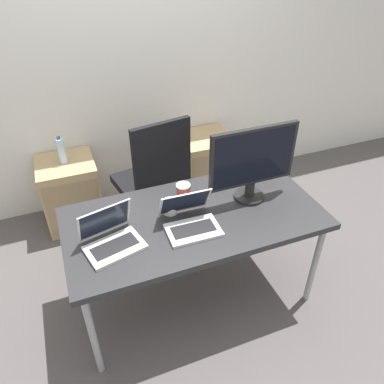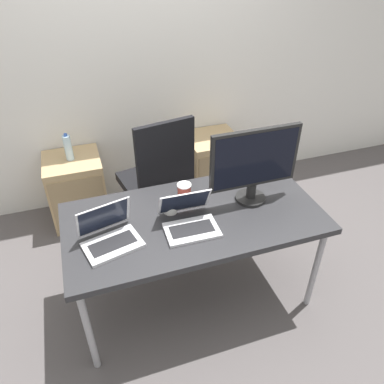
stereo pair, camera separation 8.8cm
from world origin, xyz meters
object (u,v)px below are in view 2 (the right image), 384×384
object	(u,v)px
water_bottle	(68,148)
laptop_right	(189,220)
office_chair	(158,191)
laptop_left	(110,235)
cabinet_right	(212,165)
cabinet_left	(77,189)
coffee_cup_brown	(184,192)
monitor	(254,164)
coffee_cup_white	(170,206)

from	to	relation	value
water_bottle	laptop_right	xyz separation A→B (m)	(0.61, -1.23, 0.06)
office_chair	laptop_left	xyz separation A→B (m)	(-0.46, -0.81, 0.35)
office_chair	cabinet_right	xyz separation A→B (m)	(0.62, 0.40, -0.11)
cabinet_left	water_bottle	world-z (taller)	water_bottle
laptop_left	coffee_cup_brown	xyz separation A→B (m)	(0.50, 0.24, 0.01)
water_bottle	coffee_cup_brown	xyz separation A→B (m)	(0.66, -0.98, 0.07)
water_bottle	monitor	distance (m)	1.56
cabinet_left	laptop_right	world-z (taller)	laptop_right
laptop_left	monitor	size ratio (longest dim) A/B	0.61
cabinet_left	laptop_left	size ratio (longest dim) A/B	1.70
coffee_cup_brown	monitor	bearing A→B (deg)	-17.52
cabinet_right	laptop_right	world-z (taller)	laptop_right
monitor	coffee_cup_brown	distance (m)	0.47
cabinet_right	water_bottle	xyz separation A→B (m)	(-1.24, 0.00, 0.40)
water_bottle	laptop_left	bearing A→B (deg)	-82.56
cabinet_left	coffee_cup_white	xyz separation A→B (m)	(0.55, -1.07, 0.46)
cabinet_right	laptop_right	size ratio (longest dim) A/B	1.89
office_chair	coffee_cup_white	bearing A→B (deg)	-96.05
water_bottle	laptop_left	size ratio (longest dim) A/B	0.67
laptop_right	coffee_cup_white	distance (m)	0.18
laptop_left	monitor	world-z (taller)	monitor
cabinet_left	coffee_cup_brown	size ratio (longest dim) A/B	4.92
laptop_left	coffee_cup_white	xyz separation A→B (m)	(0.39, 0.15, -0.00)
cabinet_right	monitor	bearing A→B (deg)	-98.88
cabinet_right	laptop_right	distance (m)	1.45
cabinet_right	laptop_left	world-z (taller)	laptop_left
monitor	coffee_cup_white	world-z (taller)	monitor
cabinet_left	office_chair	bearing A→B (deg)	-33.11
water_bottle	monitor	world-z (taller)	monitor
office_chair	cabinet_left	distance (m)	0.74
coffee_cup_white	office_chair	bearing A→B (deg)	83.95
office_chair	laptop_left	bearing A→B (deg)	-119.33
laptop_right	coffee_cup_white	bearing A→B (deg)	112.11
cabinet_right	laptop_left	bearing A→B (deg)	-131.61
laptop_left	coffee_cup_brown	distance (m)	0.56
water_bottle	laptop_right	bearing A→B (deg)	-63.56
coffee_cup_white	cabinet_right	bearing A→B (deg)	56.97
monitor	cabinet_right	bearing A→B (deg)	81.12
cabinet_left	monitor	bearing A→B (deg)	-46.01
cabinet_left	water_bottle	size ratio (longest dim) A/B	2.54
cabinet_left	laptop_left	bearing A→B (deg)	-82.55
laptop_left	coffee_cup_brown	world-z (taller)	laptop_left
office_chair	monitor	distance (m)	1.01
office_chair	monitor	world-z (taller)	monitor
water_bottle	coffee_cup_white	distance (m)	1.20
coffee_cup_white	laptop_right	bearing A→B (deg)	-67.89
monitor	coffee_cup_white	bearing A→B (deg)	175.73
office_chair	water_bottle	size ratio (longest dim) A/B	4.67
laptop_left	cabinet_right	bearing A→B (deg)	48.39
laptop_right	coffee_cup_white	size ratio (longest dim) A/B	3.51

